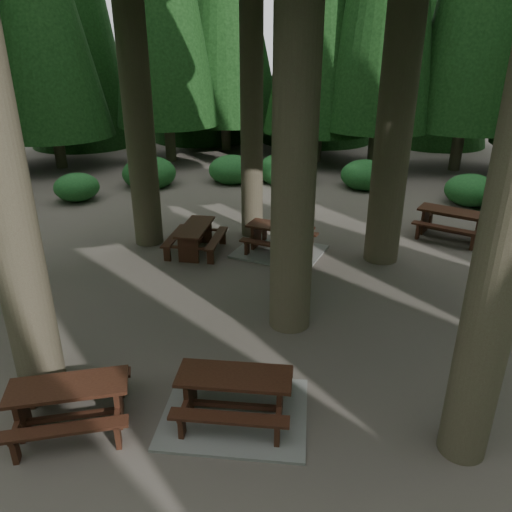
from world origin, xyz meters
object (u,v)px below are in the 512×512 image
(picnic_table_b, at_px, (195,235))
(picnic_table_d, at_px, (452,220))
(picnic_table_c, at_px, (280,243))
(picnic_table_e, at_px, (70,399))
(picnic_table_a, at_px, (235,401))

(picnic_table_b, distance_m, picnic_table_d, 7.59)
(picnic_table_c, height_order, picnic_table_e, picnic_table_c)
(picnic_table_b, bearing_deg, picnic_table_d, -71.94)
(picnic_table_e, bearing_deg, picnic_table_d, 31.08)
(picnic_table_a, distance_m, picnic_table_c, 6.66)
(picnic_table_d, height_order, picnic_table_e, picnic_table_d)
(picnic_table_b, relative_size, picnic_table_e, 0.88)
(picnic_table_b, xyz_separation_m, picnic_table_d, (6.86, 3.25, 0.04))
(picnic_table_c, bearing_deg, picnic_table_e, -92.51)
(picnic_table_d, bearing_deg, picnic_table_c, -133.93)
(picnic_table_c, relative_size, picnic_table_d, 1.11)
(picnic_table_d, bearing_deg, picnic_table_b, -137.89)
(picnic_table_a, height_order, picnic_table_e, picnic_table_a)
(picnic_table_b, bearing_deg, picnic_table_e, 179.96)
(picnic_table_a, height_order, picnic_table_d, picnic_table_d)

